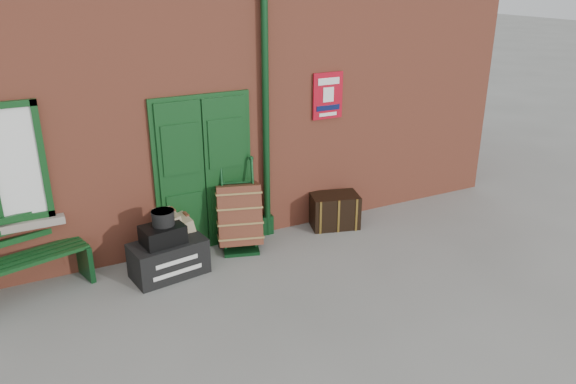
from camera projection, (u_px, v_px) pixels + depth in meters
ground at (268, 287)px, 7.23m from camera, size 80.00×80.00×0.00m
station_building at (178, 76)px, 9.33m from camera, size 10.30×4.30×4.36m
bench at (14, 258)px, 6.86m from camera, size 1.76×0.93×1.04m
houdini_trunk at (169, 258)px, 7.45m from camera, size 1.04×0.67×0.48m
strongbox at (163, 234)px, 7.29m from camera, size 0.59×0.46×0.24m
hatbox at (163, 218)px, 7.25m from camera, size 0.33×0.33×0.19m
suitcase_back at (173, 235)px, 7.77m from camera, size 0.40×0.56×0.77m
suitcase_front at (186, 236)px, 7.86m from camera, size 0.36×0.50×0.66m
porter_trolley at (239, 215)px, 8.11m from camera, size 0.79×0.83×1.29m
dark_trunk at (334, 210)px, 8.87m from camera, size 0.84×0.66×0.53m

